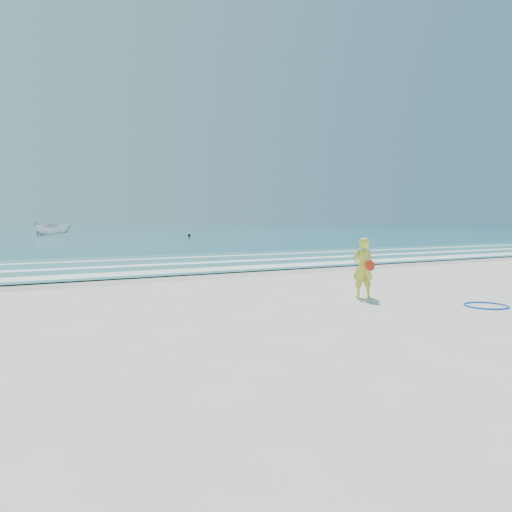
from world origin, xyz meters
TOP-DOWN VIEW (x-y plane):
  - ground at (0.00, 0.00)m, footprint 400.00×400.00m
  - wet_sand at (0.00, 9.00)m, footprint 400.00×2.40m
  - ocean at (0.00, 105.00)m, footprint 400.00×190.00m
  - shallow at (0.00, 14.00)m, footprint 400.00×10.00m
  - foam_near at (0.00, 10.30)m, footprint 400.00×1.40m
  - foam_mid at (0.00, 13.20)m, footprint 400.00×0.90m
  - foam_far at (0.00, 16.50)m, footprint 400.00×0.60m
  - hoop at (3.59, 0.06)m, footprint 1.00×1.00m
  - boat at (2.72, 62.45)m, footprint 4.64×1.84m
  - buoy at (15.47, 47.23)m, footprint 0.35×0.35m
  - woman at (2.12, 2.44)m, footprint 0.62×0.51m

SIDE VIEW (x-z plane):
  - ground at x=0.00m, z-range 0.00..0.00m
  - wet_sand at x=0.00m, z-range 0.00..0.00m
  - hoop at x=3.59m, z-range 0.00..0.03m
  - ocean at x=0.00m, z-range 0.00..0.04m
  - shallow at x=0.00m, z-range 0.04..0.05m
  - foam_near at x=0.00m, z-range 0.05..0.06m
  - foam_mid at x=0.00m, z-range 0.05..0.06m
  - foam_far at x=0.00m, z-range 0.05..0.06m
  - buoy at x=15.47m, z-range 0.04..0.39m
  - woman at x=2.12m, z-range 0.00..1.47m
  - boat at x=2.72m, z-range 0.04..1.82m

